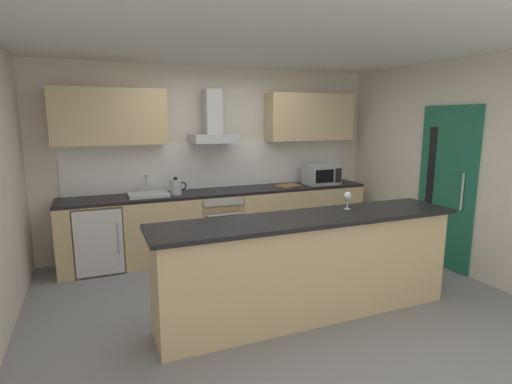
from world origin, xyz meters
TOP-DOWN VIEW (x-y plane):
  - ground at (0.00, 0.00)m, footprint 5.89×4.58m
  - ceiling at (0.00, 0.00)m, footprint 5.89×4.58m
  - wall_back at (0.00, 1.85)m, footprint 5.89×0.12m
  - wall_right at (2.51, 0.00)m, footprint 0.12×4.58m
  - backsplash_tile at (0.00, 1.78)m, footprint 4.16×0.02m
  - counter_back at (0.00, 1.47)m, footprint 4.30×0.60m
  - counter_island at (0.17, -0.61)m, footprint 3.01×0.64m
  - upper_cabinets at (0.00, 1.62)m, footprint 4.25×0.32m
  - side_door at (2.43, -0.10)m, footprint 0.08×0.85m
  - oven at (-0.11, 1.44)m, footprint 0.60×0.62m
  - refrigerator at (-1.67, 1.44)m, footprint 0.58×0.60m
  - microwave at (1.55, 1.41)m, footprint 0.50×0.38m
  - sink at (-1.04, 1.45)m, footprint 0.50×0.40m
  - kettle at (-0.68, 1.41)m, footprint 0.29×0.15m
  - range_hood at (-0.11, 1.57)m, footprint 0.62×0.45m
  - wine_glass at (0.66, -0.49)m, footprint 0.08×0.08m
  - chopping_board at (0.98, 1.42)m, footprint 0.39×0.30m

SIDE VIEW (x-z plane):
  - ground at x=0.00m, z-range -0.02..0.00m
  - refrigerator at x=-1.67m, z-range 0.00..0.85m
  - counter_back at x=0.00m, z-range 0.00..0.90m
  - oven at x=-0.11m, z-range 0.06..0.86m
  - counter_island at x=0.17m, z-range 0.01..0.99m
  - chopping_board at x=0.98m, z-range 0.90..0.92m
  - sink at x=-1.04m, z-range 0.80..1.06m
  - kettle at x=-0.68m, z-range 0.89..1.13m
  - side_door at x=2.43m, z-range 0.00..2.05m
  - microwave at x=1.55m, z-range 0.90..1.20m
  - wine_glass at x=0.66m, z-range 1.02..1.20m
  - backsplash_tile at x=0.00m, z-range 0.90..1.56m
  - wall_back at x=0.00m, z-range 0.00..2.60m
  - wall_right at x=2.51m, z-range 0.00..2.60m
  - range_hood at x=-0.11m, z-range 1.43..2.15m
  - upper_cabinets at x=0.00m, z-range 1.56..2.26m
  - ceiling at x=0.00m, z-range 2.60..2.62m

